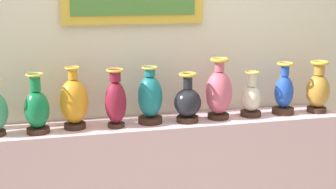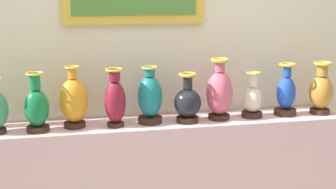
# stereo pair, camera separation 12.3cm
# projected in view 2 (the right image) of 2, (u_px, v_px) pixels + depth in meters

# --- Properties ---
(display_shelf) EXTENTS (2.43, 0.36, 0.82)m
(display_shelf) POSITION_uv_depth(u_px,v_px,m) (168.00, 178.00, 3.27)
(display_shelf) COLOR beige
(display_shelf) RESTS_ON ground_plane
(back_wall) EXTENTS (4.20, 0.14, 2.63)m
(back_wall) POSITION_uv_depth(u_px,v_px,m) (161.00, 42.00, 3.28)
(back_wall) COLOR beige
(back_wall) RESTS_ON ground_plane
(vase_emerald) EXTENTS (0.15, 0.15, 0.37)m
(vase_emerald) POSITION_uv_depth(u_px,v_px,m) (37.00, 108.00, 2.92)
(vase_emerald) COLOR #382319
(vase_emerald) RESTS_ON display_shelf
(vase_amber) EXTENTS (0.18, 0.18, 0.40)m
(vase_amber) POSITION_uv_depth(u_px,v_px,m) (74.00, 101.00, 3.00)
(vase_amber) COLOR #382319
(vase_amber) RESTS_ON display_shelf
(vase_burgundy) EXTENTS (0.14, 0.14, 0.38)m
(vase_burgundy) POSITION_uv_depth(u_px,v_px,m) (115.00, 100.00, 3.02)
(vase_burgundy) COLOR #382319
(vase_burgundy) RESTS_ON display_shelf
(vase_teal) EXTENTS (0.16, 0.16, 0.38)m
(vase_teal) POSITION_uv_depth(u_px,v_px,m) (150.00, 98.00, 3.10)
(vase_teal) COLOR #382319
(vase_teal) RESTS_ON display_shelf
(vase_onyx) EXTENTS (0.18, 0.18, 0.33)m
(vase_onyx) POSITION_uv_depth(u_px,v_px,m) (188.00, 102.00, 3.13)
(vase_onyx) COLOR #382319
(vase_onyx) RESTS_ON display_shelf
(vase_rose) EXTENTS (0.18, 0.18, 0.42)m
(vase_rose) POSITION_uv_depth(u_px,v_px,m) (219.00, 93.00, 3.18)
(vase_rose) COLOR #382319
(vase_rose) RESTS_ON display_shelf
(vase_ivory) EXTENTS (0.14, 0.14, 0.32)m
(vase_ivory) POSITION_uv_depth(u_px,v_px,m) (252.00, 99.00, 3.25)
(vase_ivory) COLOR #382319
(vase_ivory) RESTS_ON display_shelf
(vase_sapphire) EXTENTS (0.15, 0.15, 0.37)m
(vase_sapphire) POSITION_uv_depth(u_px,v_px,m) (286.00, 94.00, 3.29)
(vase_sapphire) COLOR #382319
(vase_sapphire) RESTS_ON display_shelf
(vase_ochre) EXTENTS (0.17, 0.17, 0.37)m
(vase_ochre) POSITION_uv_depth(u_px,v_px,m) (321.00, 91.00, 3.32)
(vase_ochre) COLOR #382319
(vase_ochre) RESTS_ON display_shelf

